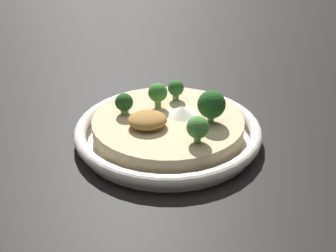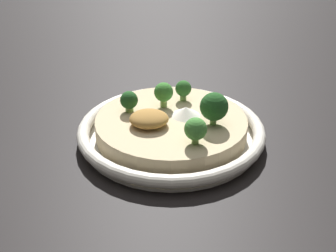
% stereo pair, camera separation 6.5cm
% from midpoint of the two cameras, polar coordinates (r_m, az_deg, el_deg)
% --- Properties ---
extents(ground_plane, '(6.00, 6.00, 0.00)m').
position_cam_midpoint_polar(ground_plane, '(0.66, -2.81, -1.81)').
color(ground_plane, black).
extents(risotto_bowl, '(0.29, 0.29, 0.04)m').
position_cam_midpoint_polar(risotto_bowl, '(0.65, -2.85, -0.48)').
color(risotto_bowl, silver).
rests_on(risotto_bowl, ground_plane).
extents(cheese_sprinkle, '(0.05, 0.05, 0.01)m').
position_cam_midpoint_polar(cheese_sprinkle, '(0.65, -0.98, 2.03)').
color(cheese_sprinkle, white).
rests_on(cheese_sprinkle, risotto_bowl).
extents(crispy_onion_garnish, '(0.06, 0.05, 0.02)m').
position_cam_midpoint_polar(crispy_onion_garnish, '(0.62, -5.81, 0.74)').
color(crispy_onion_garnish, '#A37538').
rests_on(crispy_onion_garnish, risotto_bowl).
extents(broccoli_front_right, '(0.03, 0.03, 0.04)m').
position_cam_midpoint_polar(broccoli_front_right, '(0.66, -4.20, 4.39)').
color(broccoli_front_right, '#759E4C').
rests_on(broccoli_front_right, risotto_bowl).
extents(broccoli_left, '(0.04, 0.04, 0.05)m').
position_cam_midpoint_polar(broccoli_left, '(0.62, 2.93, 2.82)').
color(broccoli_left, '#668E47').
rests_on(broccoli_left, risotto_bowl).
extents(broccoli_front_left, '(0.03, 0.03, 0.03)m').
position_cam_midpoint_polar(broccoli_front_left, '(0.69, -1.63, 5.03)').
color(broccoli_front_left, '#668E47').
rests_on(broccoli_front_left, risotto_bowl).
extents(broccoli_back_left, '(0.03, 0.03, 0.04)m').
position_cam_midpoint_polar(broccoli_back_left, '(0.57, 0.83, -0.34)').
color(broccoli_back_left, '#759E4C').
rests_on(broccoli_back_left, risotto_bowl).
extents(broccoli_right, '(0.03, 0.03, 0.03)m').
position_cam_midpoint_polar(broccoli_right, '(0.65, -8.81, 3.04)').
color(broccoli_right, '#759E4C').
rests_on(broccoli_right, risotto_bowl).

